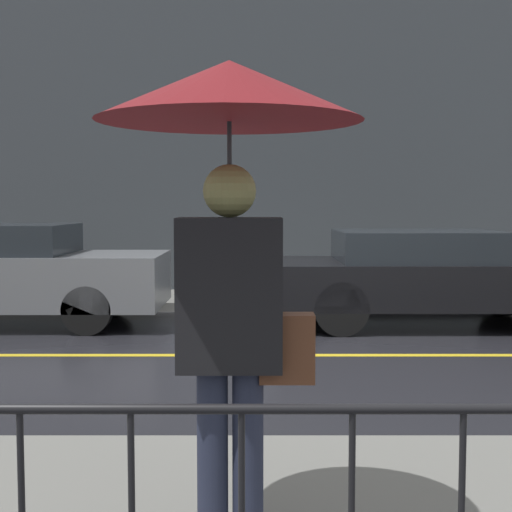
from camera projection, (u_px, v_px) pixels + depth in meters
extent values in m
plane|color=black|center=(304.00, 355.00, 7.98)|extent=(80.00, 80.00, 0.00)
cube|color=slate|center=(288.00, 300.00, 12.06)|extent=(28.00, 1.78, 0.15)
cube|color=gold|center=(304.00, 355.00, 7.98)|extent=(25.20, 0.12, 0.01)
cube|color=#383D42|center=(286.00, 141.00, 12.90)|extent=(28.00, 0.30, 5.67)
cylinder|color=black|center=(410.00, 409.00, 2.40)|extent=(12.00, 0.04, 0.04)
cylinder|color=#23283D|center=(214.00, 461.00, 3.13)|extent=(0.14, 0.14, 0.83)
cylinder|color=#23283D|center=(250.00, 461.00, 3.13)|extent=(0.14, 0.14, 0.83)
cube|color=black|center=(232.00, 294.00, 3.08)|extent=(0.45, 0.27, 0.66)
sphere|color=#8C8A4F|center=(231.00, 191.00, 3.05)|extent=(0.23, 0.23, 0.23)
cylinder|color=#262628|center=(231.00, 208.00, 3.05)|extent=(0.02, 0.02, 0.74)
cone|color=maroon|center=(231.00, 91.00, 3.02)|extent=(1.14, 1.14, 0.26)
cube|color=brown|center=(289.00, 348.00, 3.10)|extent=(0.24, 0.12, 0.30)
cylinder|color=black|center=(113.00, 295.00, 10.76)|extent=(0.65, 0.22, 0.65)
cylinder|color=black|center=(89.00, 310.00, 9.24)|extent=(0.65, 0.22, 0.65)
cube|color=black|center=(431.00, 282.00, 9.97)|extent=(4.28, 1.91, 0.60)
cube|color=#1E2328|center=(419.00, 246.00, 9.93)|extent=(2.23, 1.75, 0.42)
cylinder|color=black|center=(504.00, 292.00, 10.82)|extent=(0.71, 0.22, 0.71)
cylinder|color=black|center=(330.00, 292.00, 10.83)|extent=(0.71, 0.22, 0.71)
cylinder|color=black|center=(343.00, 309.00, 9.15)|extent=(0.71, 0.22, 0.71)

